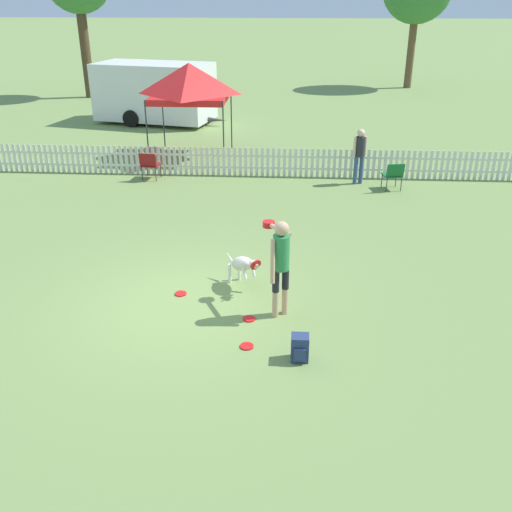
{
  "coord_description": "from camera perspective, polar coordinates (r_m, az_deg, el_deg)",
  "views": [
    {
      "loc": [
        1.85,
        -8.77,
        5.08
      ],
      "look_at": [
        1.28,
        0.35,
        0.83
      ],
      "focal_mm": 40.0,
      "sensor_mm": 36.0,
      "label": 1
    }
  ],
  "objects": [
    {
      "name": "frisbee_near_dog",
      "position": [
        9.06,
        -0.92,
        -9.01
      ],
      "size": [
        0.21,
        0.21,
        0.02
      ],
      "color": "red",
      "rests_on": "ground_plane"
    },
    {
      "name": "canopy_tent_main",
      "position": [
        19.23,
        -6.67,
        16.91
      ],
      "size": [
        2.45,
        2.45,
        3.02
      ],
      "color": "#333338",
      "rests_on": "ground_plane"
    },
    {
      "name": "spectator_standing",
      "position": [
        16.69,
        10.33,
        10.27
      ],
      "size": [
        0.39,
        0.27,
        1.58
      ],
      "rotation": [
        0.0,
        0.0,
        3.53
      ],
      "color": "#334C7A",
      "rests_on": "ground_plane"
    },
    {
      "name": "picket_fence",
      "position": [
        17.36,
        -2.68,
        9.42
      ],
      "size": [
        20.35,
        0.04,
        0.86
      ],
      "color": "silver",
      "rests_on": "ground_plane"
    },
    {
      "name": "handler_person",
      "position": [
        9.44,
        2.42,
        -0.03
      ],
      "size": [
        0.54,
        1.11,
        1.73
      ],
      "rotation": [
        0.0,
        0.0,
        0.64
      ],
      "color": "tan",
      "rests_on": "ground_plane"
    },
    {
      "name": "backpack_on_grass",
      "position": [
        8.7,
        4.4,
        -9.16
      ],
      "size": [
        0.27,
        0.27,
        0.42
      ],
      "color": "navy",
      "rests_on": "ground_plane"
    },
    {
      "name": "ground_plane",
      "position": [
        10.3,
        -7.25,
        -4.79
      ],
      "size": [
        240.0,
        240.0,
        0.0
      ],
      "primitive_type": "plane",
      "color": "olive"
    },
    {
      "name": "folding_chair_blue_left",
      "position": [
        16.43,
        13.58,
        7.99
      ],
      "size": [
        0.58,
        0.59,
        0.8
      ],
      "rotation": [
        0.0,
        0.0,
        3.33
      ],
      "color": "#333338",
      "rests_on": "ground_plane"
    },
    {
      "name": "frisbee_near_handler",
      "position": [
        10.62,
        -7.54,
        -3.75
      ],
      "size": [
        0.21,
        0.21,
        0.02
      ],
      "color": "red",
      "rests_on": "ground_plane"
    },
    {
      "name": "leaping_dog",
      "position": [
        10.55,
        -1.31,
        -0.83
      ],
      "size": [
        0.78,
        0.97,
        0.75
      ],
      "rotation": [
        0.0,
        0.0,
        -2.5
      ],
      "color": "beige",
      "rests_on": "ground_plane"
    },
    {
      "name": "frisbee_midfield",
      "position": [
        9.76,
        -0.71,
        -6.29
      ],
      "size": [
        0.21,
        0.21,
        0.02
      ],
      "color": "red",
      "rests_on": "ground_plane"
    },
    {
      "name": "equipment_trailer",
      "position": [
        25.11,
        -10.1,
        15.89
      ],
      "size": [
        5.64,
        3.29,
        2.41
      ],
      "rotation": [
        0.0,
        0.0,
        -0.22
      ],
      "color": "white",
      "rests_on": "ground_plane"
    },
    {
      "name": "folding_chair_center",
      "position": [
        17.21,
        -10.59,
        9.09
      ],
      "size": [
        0.57,
        0.58,
        0.83
      ],
      "rotation": [
        0.0,
        0.0,
        3.01
      ],
      "color": "#333338",
      "rests_on": "ground_plane"
    }
  ]
}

